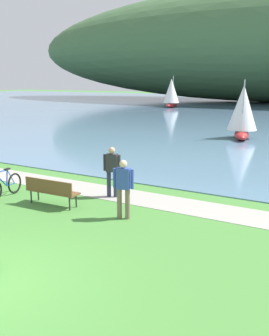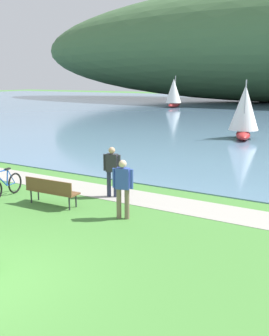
{
  "view_description": "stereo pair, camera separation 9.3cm",
  "coord_description": "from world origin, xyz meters",
  "px_view_note": "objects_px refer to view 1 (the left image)",
  "views": [
    {
      "loc": [
        6.12,
        -4.43,
        3.92
      ],
      "look_at": [
        -0.32,
        6.6,
        1.0
      ],
      "focal_mm": 41.98,
      "sensor_mm": 36.0,
      "label": 1
    },
    {
      "loc": [
        6.2,
        -4.38,
        3.92
      ],
      "look_at": [
        -0.32,
        6.6,
        1.0
      ],
      "focal_mm": 41.98,
      "sensor_mm": 36.0,
      "label": 2
    }
  ],
  "objects_px": {
    "sailboat_nearest_to_shore": "(171,93)",
    "bicycle_leaning_near_bench": "(5,186)",
    "person_at_shoreline": "(112,169)",
    "park_bench_near_camera": "(51,190)",
    "sailboat_mid_bay": "(243,111)",
    "person_on_the_grass": "(123,185)"
  },
  "relations": [
    {
      "from": "park_bench_near_camera",
      "to": "bicycle_leaning_near_bench",
      "type": "height_order",
      "value": "bicycle_leaning_near_bench"
    },
    {
      "from": "sailboat_nearest_to_shore",
      "to": "bicycle_leaning_near_bench",
      "type": "bearing_deg",
      "value": -72.48
    },
    {
      "from": "park_bench_near_camera",
      "to": "person_on_the_grass",
      "type": "bearing_deg",
      "value": 3.87
    },
    {
      "from": "park_bench_near_camera",
      "to": "person_at_shoreline",
      "type": "distance_m",
      "value": 2.14
    },
    {
      "from": "bicycle_leaning_near_bench",
      "to": "sailboat_nearest_to_shore",
      "type": "distance_m",
      "value": 42.58
    },
    {
      "from": "park_bench_near_camera",
      "to": "sailboat_nearest_to_shore",
      "type": "bearing_deg",
      "value": 110.05
    },
    {
      "from": "park_bench_near_camera",
      "to": "sailboat_mid_bay",
      "type": "relative_size",
      "value": 0.48
    },
    {
      "from": "person_at_shoreline",
      "to": "person_on_the_grass",
      "type": "xyz_separation_m",
      "value": [
        1.43,
        -1.59,
        0.0
      ]
    },
    {
      "from": "sailboat_mid_bay",
      "to": "sailboat_nearest_to_shore",
      "type": "bearing_deg",
      "value": 124.38
    },
    {
      "from": "park_bench_near_camera",
      "to": "person_on_the_grass",
      "type": "distance_m",
      "value": 2.6
    },
    {
      "from": "park_bench_near_camera",
      "to": "person_on_the_grass",
      "type": "relative_size",
      "value": 1.06
    },
    {
      "from": "park_bench_near_camera",
      "to": "bicycle_leaning_near_bench",
      "type": "bearing_deg",
      "value": -176.7
    },
    {
      "from": "person_at_shoreline",
      "to": "person_on_the_grass",
      "type": "relative_size",
      "value": 1.0
    },
    {
      "from": "bicycle_leaning_near_bench",
      "to": "person_at_shoreline",
      "type": "bearing_deg",
      "value": 31.3
    },
    {
      "from": "park_bench_near_camera",
      "to": "sailboat_nearest_to_shore",
      "type": "relative_size",
      "value": 0.43
    },
    {
      "from": "sailboat_nearest_to_shore",
      "to": "sailboat_mid_bay",
      "type": "relative_size",
      "value": 1.11
    },
    {
      "from": "park_bench_near_camera",
      "to": "sailboat_mid_bay",
      "type": "bearing_deg",
      "value": 85.58
    },
    {
      "from": "person_on_the_grass",
      "to": "sailboat_nearest_to_shore",
      "type": "height_order",
      "value": "sailboat_nearest_to_shore"
    },
    {
      "from": "person_at_shoreline",
      "to": "park_bench_near_camera",
      "type": "bearing_deg",
      "value": -122.52
    },
    {
      "from": "person_on_the_grass",
      "to": "sailboat_mid_bay",
      "type": "height_order",
      "value": "sailboat_mid_bay"
    },
    {
      "from": "person_on_the_grass",
      "to": "bicycle_leaning_near_bench",
      "type": "bearing_deg",
      "value": -176.38
    },
    {
      "from": "person_at_shoreline",
      "to": "sailboat_nearest_to_shore",
      "type": "bearing_deg",
      "value": 112.32
    }
  ]
}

